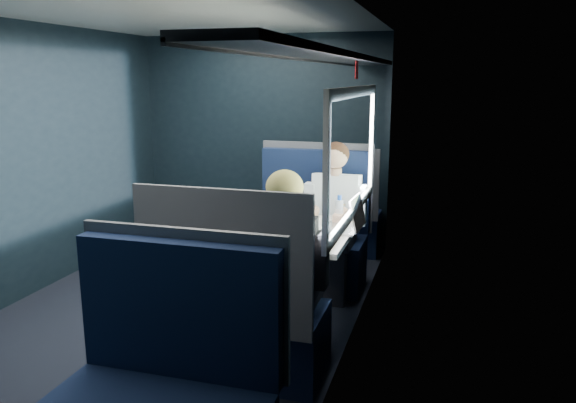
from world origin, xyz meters
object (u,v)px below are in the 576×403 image
(man, at_px, (334,212))
(laptop, at_px, (349,221))
(seat_bay_near, at_px, (309,238))
(bottle_small, at_px, (339,210))
(seat_row_front, at_px, (331,216))
(cup, at_px, (354,216))
(table, at_px, (305,240))
(woman, at_px, (287,263))
(seat_bay_far, at_px, (240,316))
(seat_row_back, at_px, (167,398))

(man, relative_size, laptop, 3.74)
(seat_bay_near, distance_m, bottle_small, 0.79)
(seat_row_front, relative_size, cup, 13.38)
(seat_bay_near, bearing_deg, man, -33.63)
(seat_row_front, distance_m, laptop, 1.82)
(table, distance_m, seat_row_front, 1.82)
(bottle_small, bearing_deg, table, -120.19)
(man, height_order, woman, same)
(seat_bay_far, height_order, seat_row_front, seat_bay_far)
(man, height_order, bottle_small, man)
(seat_bay_near, bearing_deg, bottle_small, -55.21)
(woman, bearing_deg, man, 90.00)
(seat_row_back, distance_m, man, 2.53)
(seat_bay_near, relative_size, seat_bay_far, 1.00)
(seat_bay_near, distance_m, cup, 0.79)
(table, xyz_separation_m, laptop, (0.30, 0.09, 0.15))
(seat_row_front, relative_size, seat_row_back, 1.00)
(seat_bay_far, bearing_deg, seat_bay_near, 90.37)
(seat_bay_near, relative_size, seat_row_back, 1.09)
(seat_row_front, bearing_deg, man, -77.17)
(seat_row_front, height_order, woman, woman)
(woman, bearing_deg, seat_bay_near, 99.39)
(seat_row_back, xyz_separation_m, woman, (0.25, 1.09, 0.32))
(seat_bay_far, bearing_deg, bottle_small, 72.82)
(seat_bay_far, bearing_deg, cup, 68.95)
(table, relative_size, laptop, 2.83)
(seat_bay_near, height_order, woman, woman)
(laptop, bearing_deg, table, -163.13)
(seat_bay_near, distance_m, woman, 1.63)
(seat_bay_far, height_order, bottle_small, seat_bay_far)
(laptop, height_order, bottle_small, laptop)
(seat_bay_far, distance_m, man, 1.62)
(cup, bearing_deg, table, -128.61)
(seat_bay_far, distance_m, cup, 1.39)
(man, bearing_deg, seat_row_back, -95.72)
(man, bearing_deg, bottle_small, -72.23)
(cup, bearing_deg, seat_row_front, 108.63)
(man, distance_m, woman, 1.41)
(table, xyz_separation_m, woman, (0.07, -0.71, 0.06))
(seat_row_front, distance_m, bottle_small, 1.58)
(laptop, bearing_deg, seat_row_back, -104.44)
(seat_bay_near, xyz_separation_m, woman, (0.26, -1.58, 0.31))
(bottle_small, bearing_deg, seat_bay_near, 124.79)
(man, height_order, laptop, man)
(man, bearing_deg, laptop, -68.72)
(seat_row_back, height_order, man, man)
(seat_row_front, xyz_separation_m, bottle_small, (0.37, -1.47, 0.42))
(seat_bay_far, xyz_separation_m, man, (0.25, 1.57, 0.30))
(man, bearing_deg, seat_row_front, 102.83)
(seat_bay_near, xyz_separation_m, seat_bay_far, (0.01, -1.75, -0.01))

